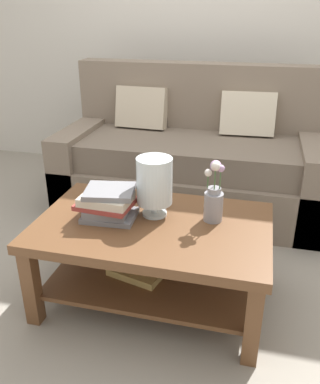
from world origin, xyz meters
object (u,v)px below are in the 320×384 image
at_px(couch, 191,160).
at_px(flower_pitcher, 214,198).
at_px(coffee_table, 152,244).
at_px(glass_hurricane_vase, 154,182).
at_px(book_stack_main, 108,204).

height_order(couch, flower_pitcher, couch).
bearing_deg(coffee_table, flower_pitcher, 18.90).
height_order(couch, coffee_table, couch).
relative_size(coffee_table, glass_hurricane_vase, 3.77).
distance_m(couch, book_stack_main, 1.26).
bearing_deg(flower_pitcher, glass_hurricane_vase, -177.04).
relative_size(book_stack_main, flower_pitcher, 0.95).
distance_m(coffee_table, book_stack_main, 0.31).
relative_size(book_stack_main, glass_hurricane_vase, 0.98).
height_order(book_stack_main, flower_pitcher, flower_pitcher).
height_order(coffee_table, book_stack_main, book_stack_main).
bearing_deg(couch, coffee_table, -89.32).
relative_size(couch, flower_pitcher, 6.13).
xyz_separation_m(coffee_table, glass_hurricane_vase, (-0.01, 0.08, 0.31)).
xyz_separation_m(coffee_table, flower_pitcher, (0.29, 0.10, 0.25)).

